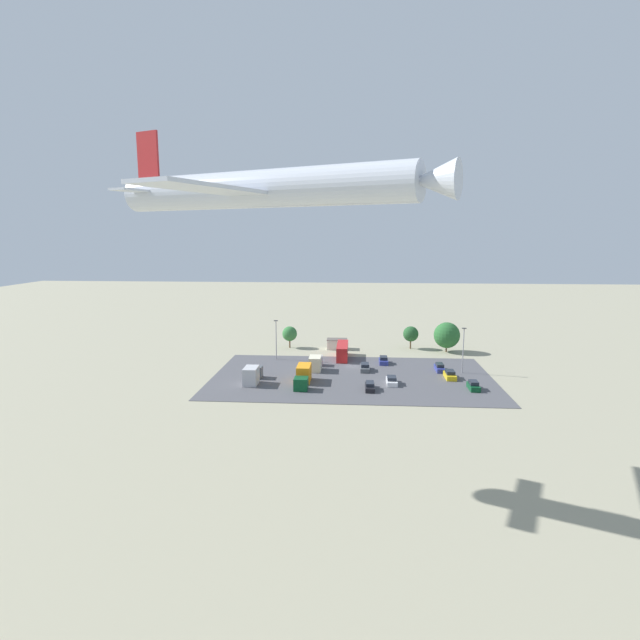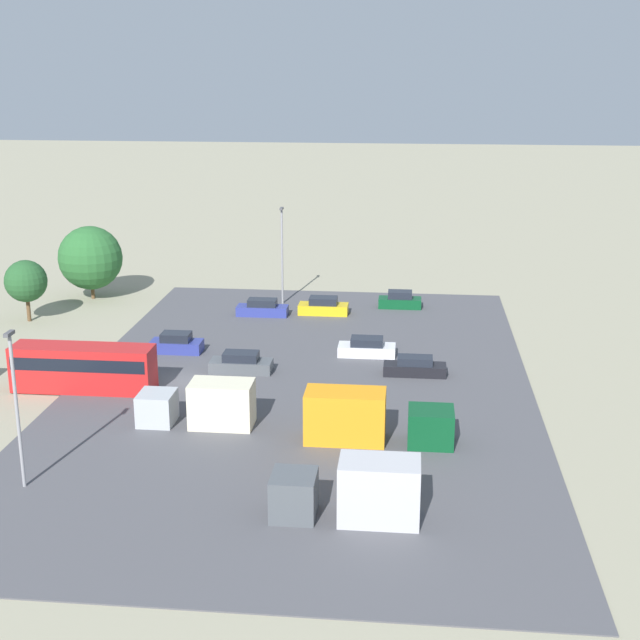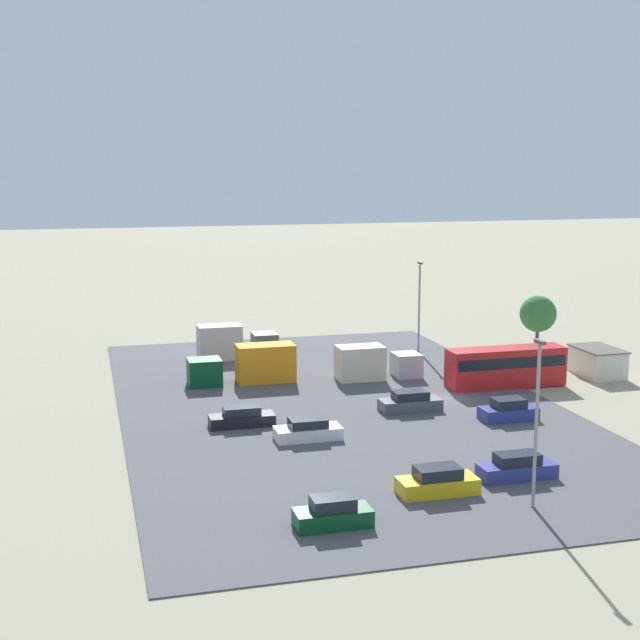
% 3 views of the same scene
% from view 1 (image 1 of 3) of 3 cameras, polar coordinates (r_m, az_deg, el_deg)
% --- Properties ---
extents(ground_plane, '(400.00, 400.00, 0.00)m').
position_cam_1_polar(ground_plane, '(109.83, 3.70, -5.30)').
color(ground_plane, gray).
extents(parking_lot_surface, '(56.14, 33.84, 0.08)m').
position_cam_1_polar(parking_lot_surface, '(101.62, 3.67, -6.51)').
color(parking_lot_surface, '#4C4C51').
rests_on(parking_lot_surface, ground).
extents(shed_building, '(5.06, 3.47, 2.53)m').
position_cam_1_polar(shed_building, '(126.11, 1.96, -2.75)').
color(shed_building, silver).
rests_on(shed_building, ground).
extents(bus, '(2.53, 10.31, 3.33)m').
position_cam_1_polar(bus, '(116.25, 2.58, -3.51)').
color(bus, red).
rests_on(bus, ground).
extents(parked_car_0, '(1.76, 4.11, 1.64)m').
position_cam_1_polar(parked_car_0, '(97.33, 17.14, -7.21)').
color(parked_car_0, '#0C4723').
rests_on(parked_car_0, ground).
extents(parked_car_1, '(1.91, 4.77, 1.56)m').
position_cam_1_polar(parked_car_1, '(106.23, 5.16, -5.43)').
color(parked_car_1, '#4C5156').
rests_on(parked_car_1, ground).
extents(parked_car_2, '(1.72, 4.76, 1.45)m').
position_cam_1_polar(parked_car_2, '(93.46, 5.72, -7.56)').
color(parked_car_2, black).
rests_on(parked_car_2, ground).
extents(parked_car_3, '(1.97, 4.63, 1.49)m').
position_cam_1_polar(parked_car_3, '(97.40, 8.19, -6.90)').
color(parked_car_3, silver).
rests_on(parked_car_3, ground).
extents(parked_car_4, '(1.92, 4.23, 1.63)m').
position_cam_1_polar(parked_car_4, '(112.39, 7.27, -4.62)').
color(parked_car_4, navy).
rests_on(parked_car_4, ground).
extents(parked_car_5, '(1.93, 4.66, 1.62)m').
position_cam_1_polar(parked_car_5, '(103.46, 14.63, -6.10)').
color(parked_car_5, gold).
rests_on(parked_car_5, ground).
extents(parked_car_6, '(1.72, 4.79, 1.57)m').
position_cam_1_polar(parked_car_6, '(108.64, 13.51, -5.32)').
color(parked_car_6, navy).
rests_on(parked_car_6, ground).
extents(parked_truck_0, '(2.48, 7.59, 3.01)m').
position_cam_1_polar(parked_truck_0, '(106.80, -0.51, -4.91)').
color(parked_truck_0, '#ADB2B7').
rests_on(parked_truck_0, ground).
extents(parked_truck_1, '(2.57, 7.76, 3.34)m').
position_cam_1_polar(parked_truck_1, '(98.12, -7.73, -6.21)').
color(parked_truck_1, '#4C5156').
rests_on(parked_truck_1, ground).
extents(parked_truck_2, '(2.55, 9.29, 3.28)m').
position_cam_1_polar(parked_truck_2, '(96.39, -1.94, -6.43)').
color(parked_truck_2, '#0C4723').
rests_on(parked_truck_2, ground).
extents(tree_near_shed, '(3.85, 3.85, 5.72)m').
position_cam_1_polar(tree_near_shed, '(127.87, 10.33, -1.58)').
color(tree_near_shed, brown).
rests_on(tree_near_shed, ground).
extents(tree_apron_mid, '(6.34, 6.34, 7.38)m').
position_cam_1_polar(tree_apron_mid, '(126.03, 14.29, -1.69)').
color(tree_apron_mid, brown).
rests_on(tree_apron_mid, ground).
extents(tree_apron_far, '(3.76, 3.76, 5.51)m').
position_cam_1_polar(tree_apron_far, '(127.16, -3.49, -1.58)').
color(tree_apron_far, brown).
rests_on(tree_apron_far, ground).
extents(light_pole_lot_centre, '(0.90, 0.28, 9.52)m').
position_cam_1_polar(light_pole_lot_centre, '(107.19, 16.05, -3.13)').
color(light_pole_lot_centre, gray).
rests_on(light_pole_lot_centre, ground).
extents(light_pole_lot_edge, '(0.90, 0.28, 9.12)m').
position_cam_1_polar(light_pole_lot_edge, '(114.94, -5.03, -2.05)').
color(light_pole_lot_edge, gray).
rests_on(light_pole_lot_edge, ground).
extents(airplane, '(36.31, 30.52, 9.05)m').
position_cam_1_polar(airplane, '(53.14, -5.83, 14.71)').
color(airplane, silver).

